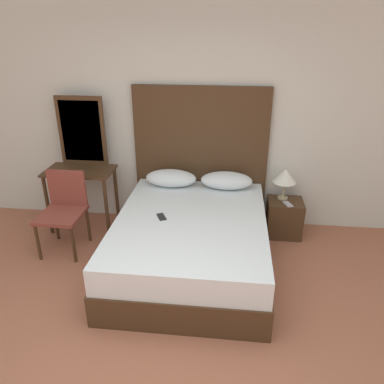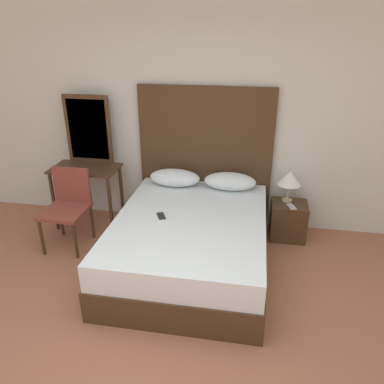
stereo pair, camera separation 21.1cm
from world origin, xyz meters
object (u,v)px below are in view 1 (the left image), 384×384
Objects in this scene: nightstand at (284,218)px; chair at (64,206)px; vanity_desk at (81,182)px; phone_on_bed at (161,217)px; table_lamp at (285,176)px; phone_on_nightstand at (288,204)px; bed at (191,243)px.

nightstand is 2.62m from chair.
vanity_desk is at bearing 86.60° from chair.
phone_on_bed is 1.63m from nightstand.
chair is at bearing -167.62° from nightstand.
phone_on_nightstand is at bearing -74.78° from table_lamp.
phone_on_nightstand is (0.04, -0.16, -0.29)m from table_lamp.
phone_on_bed is 0.36× the size of nightstand.
table_lamp is at bearing 114.69° from nightstand.
bed is at bearing -25.90° from vanity_desk.
table_lamp is at bearing 33.55° from phone_on_bed.
phone_on_bed reaches higher than nightstand.
vanity_desk reaches higher than nightstand.
phone_on_bed is 1.56m from phone_on_nightstand.
nightstand is 0.53m from table_lamp.
phone_on_bed is at bearing -152.38° from phone_on_nightstand.
table_lamp reaches higher than vanity_desk.
phone_on_bed reaches higher than phone_on_nightstand.
chair is (-2.54, -0.56, 0.29)m from nightstand.
table_lamp is 2.34× the size of phone_on_nightstand.
vanity_desk is at bearing -177.89° from nightstand.
chair is (-2.56, -0.47, 0.06)m from phone_on_nightstand.
phone_on_nightstand reaches higher than nightstand.
bed reaches higher than phone_on_nightstand.
phone_on_bed is 0.43× the size of table_lamp.
chair reaches higher than bed.
phone_on_nightstand is at bearing 10.37° from chair.
table_lamp is 0.33m from phone_on_nightstand.
bed is 1.33m from nightstand.
phone_on_bed is 0.18× the size of chair.
nightstand is at bearing 2.11° from vanity_desk.
vanity_desk is (-2.48, -0.17, -0.12)m from table_lamp.
phone_on_nightstand is at bearing 0.05° from vanity_desk.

